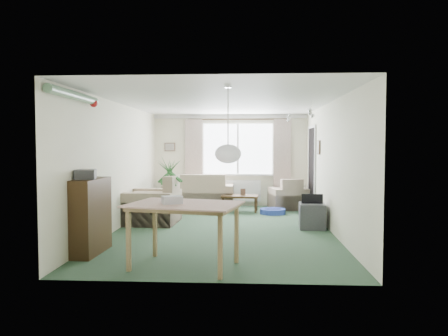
# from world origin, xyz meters

# --- Properties ---
(ground) EXTENTS (6.50, 6.50, 0.00)m
(ground) POSITION_xyz_m (0.00, 0.00, 0.00)
(ground) COLOR #2B4933
(window) EXTENTS (1.80, 0.03, 1.30)m
(window) POSITION_xyz_m (0.20, 3.23, 1.50)
(window) COLOR white
(curtain_rod) EXTENTS (2.60, 0.03, 0.03)m
(curtain_rod) POSITION_xyz_m (0.20, 3.15, 2.27)
(curtain_rod) COLOR black
(curtain_left) EXTENTS (0.45, 0.08, 2.00)m
(curtain_left) POSITION_xyz_m (-0.95, 3.13, 1.27)
(curtain_left) COLOR beige
(curtain_right) EXTENTS (0.45, 0.08, 2.00)m
(curtain_right) POSITION_xyz_m (1.35, 3.13, 1.27)
(curtain_right) COLOR beige
(radiator) EXTENTS (1.20, 0.10, 0.55)m
(radiator) POSITION_xyz_m (0.20, 3.19, 0.40)
(radiator) COLOR white
(doorway) EXTENTS (0.03, 0.95, 2.00)m
(doorway) POSITION_xyz_m (1.99, 2.20, 1.00)
(doorway) COLOR black
(pendant_lamp) EXTENTS (0.36, 0.36, 0.36)m
(pendant_lamp) POSITION_xyz_m (0.20, -2.30, 1.48)
(pendant_lamp) COLOR white
(tinsel_garland) EXTENTS (1.60, 1.60, 0.12)m
(tinsel_garland) POSITION_xyz_m (-1.92, -2.30, 2.28)
(tinsel_garland) COLOR #196626
(bauble_cluster_a) EXTENTS (0.20, 0.20, 0.20)m
(bauble_cluster_a) POSITION_xyz_m (1.30, 0.90, 2.22)
(bauble_cluster_a) COLOR silver
(bauble_cluster_b) EXTENTS (0.20, 0.20, 0.20)m
(bauble_cluster_b) POSITION_xyz_m (1.60, -0.30, 2.22)
(bauble_cluster_b) COLOR silver
(wall_picture_back) EXTENTS (0.28, 0.03, 0.22)m
(wall_picture_back) POSITION_xyz_m (-1.60, 3.23, 1.55)
(wall_picture_back) COLOR brown
(wall_picture_right) EXTENTS (0.03, 0.24, 0.30)m
(wall_picture_right) POSITION_xyz_m (1.98, 1.20, 1.55)
(wall_picture_right) COLOR brown
(sofa) EXTENTS (1.77, 0.97, 0.88)m
(sofa) POSITION_xyz_m (-0.78, 2.75, 0.44)
(sofa) COLOR #BBA68E
(sofa) RESTS_ON ground
(armchair_corner) EXTENTS (1.01, 0.97, 0.77)m
(armchair_corner) POSITION_xyz_m (1.48, 2.73, 0.38)
(armchair_corner) COLOR tan
(armchair_corner) RESTS_ON ground
(armchair_left) EXTENTS (1.09, 1.15, 0.97)m
(armchair_left) POSITION_xyz_m (-1.50, 0.57, 0.49)
(armchair_left) COLOR beige
(armchair_left) RESTS_ON ground
(coffee_table) EXTENTS (0.91, 0.55, 0.39)m
(coffee_table) POSITION_xyz_m (0.28, 2.24, 0.20)
(coffee_table) COLOR black
(coffee_table) RESTS_ON ground
(photo_frame) EXTENTS (0.12, 0.05, 0.16)m
(photo_frame) POSITION_xyz_m (0.35, 2.24, 0.47)
(photo_frame) COLOR brown
(photo_frame) RESTS_ON coffee_table
(bookshelf) EXTENTS (0.34, 0.92, 1.11)m
(bookshelf) POSITION_xyz_m (-1.84, -1.96, 0.55)
(bookshelf) COLOR black
(bookshelf) RESTS_ON ground
(hifi_box) EXTENTS (0.36, 0.41, 0.14)m
(hifi_box) POSITION_xyz_m (-1.88, -2.05, 1.18)
(hifi_box) COLOR #343539
(hifi_box) RESTS_ON bookshelf
(houseplant) EXTENTS (0.60, 0.60, 1.31)m
(houseplant) POSITION_xyz_m (-1.13, 0.60, 0.65)
(houseplant) COLOR #205E30
(houseplant) RESTS_ON ground
(dining_table) EXTENTS (1.47, 1.14, 0.82)m
(dining_table) POSITION_xyz_m (-0.36, -2.60, 0.41)
(dining_table) COLOR tan
(dining_table) RESTS_ON ground
(gift_box) EXTENTS (0.30, 0.26, 0.12)m
(gift_box) POSITION_xyz_m (-0.51, -2.63, 0.88)
(gift_box) COLOR silver
(gift_box) RESTS_ON dining_table
(tv_cube) EXTENTS (0.51, 0.56, 0.48)m
(tv_cube) POSITION_xyz_m (1.70, 0.17, 0.24)
(tv_cube) COLOR #333237
(tv_cube) RESTS_ON ground
(pet_bed) EXTENTS (0.77, 0.77, 0.12)m
(pet_bed) POSITION_xyz_m (1.04, 1.91, 0.06)
(pet_bed) COLOR navy
(pet_bed) RESTS_ON ground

